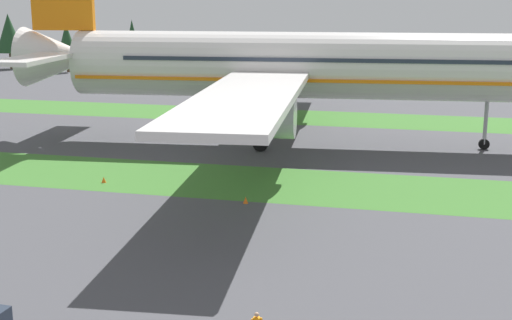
% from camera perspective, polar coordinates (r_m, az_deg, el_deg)
% --- Properties ---
extents(grass_strip_near, '(320.00, 12.20, 0.01)m').
position_cam_1_polar(grass_strip_near, '(65.15, 1.98, -1.97)').
color(grass_strip_near, '#3D752D').
rests_on(grass_strip_near, ground).
extents(grass_strip_far, '(320.00, 12.20, 0.01)m').
position_cam_1_polar(grass_strip_far, '(100.28, 6.18, 3.34)').
color(grass_strip_far, '#3D752D').
rests_on(grass_strip_far, ground).
extents(airliner, '(63.46, 78.56, 25.59)m').
position_cam_1_polar(airliner, '(81.52, 2.66, 7.66)').
color(airliner, silver).
rests_on(airliner, ground).
extents(taxiway_marker_0, '(0.44, 0.44, 0.56)m').
position_cam_1_polar(taxiway_marker_0, '(59.23, -0.84, -3.24)').
color(taxiway_marker_0, orange).
rests_on(taxiway_marker_0, ground).
extents(taxiway_marker_1, '(0.44, 0.44, 0.55)m').
position_cam_1_polar(taxiway_marker_1, '(67.17, -12.15, -1.56)').
color(taxiway_marker_1, orange).
rests_on(taxiway_marker_1, ground).
extents(distant_tree_line, '(169.61, 10.39, 12.65)m').
position_cam_1_polar(distant_tree_line, '(148.34, 7.55, 9.16)').
color(distant_tree_line, '#4C3823').
rests_on(distant_tree_line, ground).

